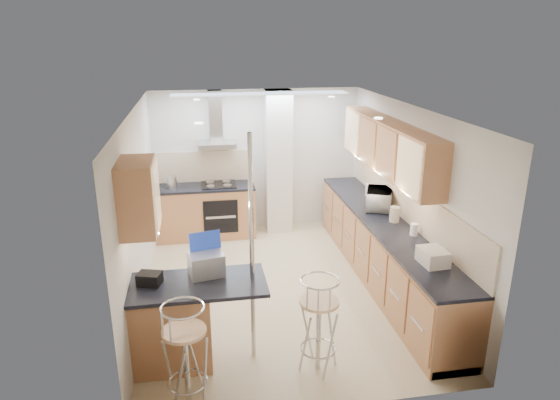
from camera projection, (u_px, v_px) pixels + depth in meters
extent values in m
plane|color=tan|center=(279.00, 288.00, 7.00)|extent=(4.80, 4.80, 0.00)
cube|color=silver|center=(257.00, 161.00, 8.84)|extent=(3.60, 0.04, 2.50)
cube|color=silver|center=(324.00, 292.00, 4.36)|extent=(3.60, 0.04, 2.50)
cube|color=silver|center=(139.00, 212.00, 6.31)|extent=(0.04, 4.80, 2.50)
cube|color=silver|center=(407.00, 197.00, 6.88)|extent=(0.04, 4.80, 2.50)
cube|color=silver|center=(279.00, 109.00, 6.20)|extent=(3.60, 4.80, 0.02)
cube|color=#BC794B|center=(388.00, 146.00, 7.03)|extent=(0.34, 3.00, 0.72)
cube|color=#BC794B|center=(138.00, 197.00, 4.88)|extent=(0.34, 0.62, 0.72)
cube|color=white|center=(406.00, 202.00, 6.90)|extent=(0.03, 4.40, 0.56)
cube|color=white|center=(203.00, 167.00, 8.70)|extent=(1.70, 0.03, 0.56)
cube|color=silver|center=(278.00, 162.00, 8.71)|extent=(0.45, 0.40, 2.50)
cube|color=#B9BCBE|center=(217.00, 144.00, 8.38)|extent=(0.62, 0.48, 0.08)
cube|color=#B9BCBE|center=(215.00, 117.00, 8.37)|extent=(0.22, 0.20, 0.88)
cylinder|color=silver|center=(252.00, 252.00, 5.16)|extent=(0.05, 0.05, 2.50)
cube|color=black|center=(221.00, 217.00, 8.42)|extent=(0.58, 0.02, 0.58)
cube|color=black|center=(219.00, 185.00, 8.55)|extent=(0.58, 0.50, 0.02)
cube|color=tan|center=(260.00, 94.00, 7.89)|extent=(2.80, 0.35, 0.02)
cube|color=#BC794B|center=(383.00, 252.00, 7.09)|extent=(0.60, 4.40, 0.88)
cube|color=black|center=(385.00, 222.00, 6.95)|extent=(0.63, 4.40, 0.04)
cube|color=#BC794B|center=(205.00, 212.00, 8.67)|extent=(1.70, 0.60, 0.88)
cube|color=black|center=(204.00, 187.00, 8.52)|extent=(1.70, 0.63, 0.04)
cube|color=#BC794B|center=(198.00, 324.00, 5.32)|extent=(1.35, 0.62, 0.90)
cube|color=black|center=(195.00, 285.00, 5.17)|extent=(1.47, 0.72, 0.04)
imported|color=white|center=(379.00, 199.00, 7.38)|extent=(0.53, 0.62, 0.29)
cube|color=#9B9EA2|center=(206.00, 264.00, 5.30)|extent=(0.41, 0.34, 0.25)
cube|color=black|center=(150.00, 279.00, 5.12)|extent=(0.27, 0.23, 0.13)
cylinder|color=silver|center=(369.00, 190.00, 7.99)|extent=(0.16, 0.16, 0.18)
cylinder|color=silver|center=(375.00, 205.00, 7.30)|extent=(0.13, 0.13, 0.17)
cylinder|color=#BDB197|center=(395.00, 214.00, 6.87)|extent=(0.18, 0.18, 0.21)
cylinder|color=white|center=(414.00, 230.00, 6.42)|extent=(0.13, 0.13, 0.16)
cube|color=silver|center=(433.00, 257.00, 5.61)|extent=(0.29, 0.35, 0.18)
cylinder|color=#B9BCBE|center=(172.00, 182.00, 8.35)|extent=(0.16, 0.16, 0.21)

